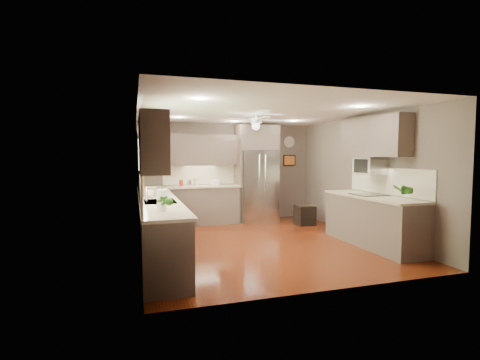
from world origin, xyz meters
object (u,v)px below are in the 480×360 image
microwave (370,166)px  refrigerator (257,175)px  potted_plant_left (165,201)px  paper_towel (162,201)px  canister_a (181,183)px  canister_c (196,182)px  soap_bottle (150,193)px  stool (305,215)px  potted_plant_right (402,190)px  bowl (216,184)px  canister_b (189,183)px

microwave → refrigerator: bearing=116.1°
potted_plant_left → paper_towel: size_ratio=0.99×
potted_plant_left → refrigerator: size_ratio=0.13×
canister_a → potted_plant_left: potted_plant_left is taller
canister_c → paper_towel: 3.91m
soap_bottle → paper_towel: (0.09, -1.53, 0.04)m
refrigerator → stool: bearing=-41.3°
soap_bottle → potted_plant_right: 4.27m
bowl → microwave: size_ratio=0.44×
paper_towel → canister_a: bearing=78.8°
potted_plant_left → microwave: 4.16m
canister_c → paper_towel: (-1.11, -3.75, 0.05)m
canister_c → paper_towel: paper_towel is taller
soap_bottle → canister_b: bearing=64.9°
canister_a → paper_towel: (-0.74, -3.72, 0.06)m
potted_plant_left → canister_b: bearing=76.8°
canister_b → potted_plant_left: (-0.91, -3.90, 0.09)m
soap_bottle → bowl: (1.70, 2.21, -0.07)m
soap_bottle → microwave: microwave is taller
canister_a → stool: canister_a is taller
bowl → paper_towel: size_ratio=0.75×
potted_plant_right → stool: (-0.27, 2.87, -0.88)m
refrigerator → potted_plant_left: bearing=-124.5°
microwave → stool: microwave is taller
soap_bottle → bowl: soap_bottle is taller
bowl → refrigerator: size_ratio=0.10×
paper_towel → refrigerator: bearing=54.1°
soap_bottle → refrigerator: 3.51m
potted_plant_right → paper_towel: bearing=179.9°
potted_plant_left → potted_plant_right: bearing=2.5°
canister_a → stool: bearing=-16.5°
potted_plant_left → paper_towel: bearing=98.0°
potted_plant_right → stool: 3.02m
refrigerator → microwave: (1.33, -2.71, 0.29)m
potted_plant_right → paper_towel: size_ratio=1.10×
potted_plant_left → stool: 4.78m
canister_a → microwave: (3.26, -2.74, 0.46)m
canister_b → potted_plant_left: 4.01m
soap_bottle → stool: size_ratio=0.39×
stool → paper_towel: 4.69m
soap_bottle → refrigerator: refrigerator is taller
bowl → stool: 2.31m
bowl → canister_b: bearing=-179.5°
refrigerator → paper_towel: 4.56m
canister_b → canister_a: bearing=-176.4°
canister_a → canister_b: size_ratio=0.95×
canister_a → soap_bottle: size_ratio=0.78×
canister_c → stool: (2.51, -0.88, -0.79)m
potted_plant_right → bowl: 4.39m
canister_c → microwave: microwave is taller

